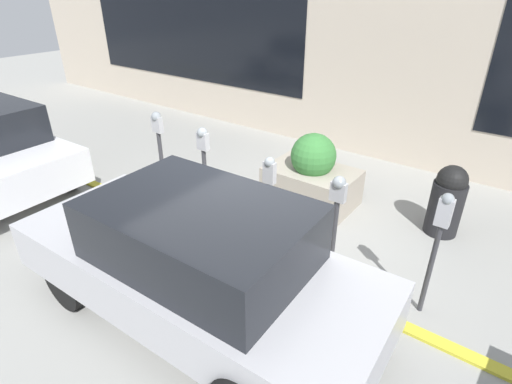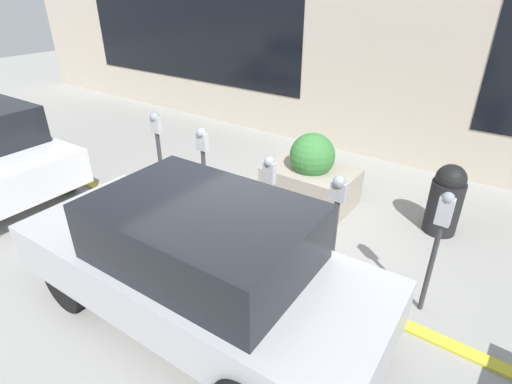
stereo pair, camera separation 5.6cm
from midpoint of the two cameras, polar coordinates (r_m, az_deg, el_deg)
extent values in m
plane|color=#999993|center=(5.81, -0.90, -8.76)|extent=(40.00, 40.00, 0.00)
cube|color=gold|center=(5.75, -1.39, -8.99)|extent=(24.50, 0.16, 0.04)
cube|color=beige|center=(8.78, 17.63, 17.34)|extent=(24.50, 0.15, 4.08)
cube|color=black|center=(11.68, -10.47, 21.52)|extent=(7.35, 0.02, 2.45)
cylinder|color=#38383D|center=(4.98, 23.30, -10.04)|extent=(0.06, 0.06, 1.19)
cube|color=#B7B7BC|center=(4.59, 25.05, -2.52)|extent=(0.15, 0.09, 0.32)
sphere|color=gray|center=(4.52, 25.46, -0.78)|extent=(0.13, 0.13, 0.13)
cylinder|color=#38383D|center=(5.31, 10.73, -6.22)|extent=(0.07, 0.07, 1.07)
cube|color=#B7B7BC|center=(4.98, 11.40, 0.09)|extent=(0.20, 0.09, 0.25)
sphere|color=gray|center=(4.92, 11.53, 1.38)|extent=(0.17, 0.17, 0.17)
cylinder|color=#38383D|center=(5.78, 1.54, -3.08)|extent=(0.07, 0.07, 1.00)
cube|color=#B7B7BC|center=(5.47, 1.62, 2.79)|extent=(0.17, 0.09, 0.31)
sphere|color=gray|center=(5.40, 1.64, 4.28)|extent=(0.15, 0.15, 0.15)
cylinder|color=#38383D|center=(6.34, -7.53, 0.85)|extent=(0.07, 0.07, 1.23)
cube|color=#B7B7BC|center=(6.03, -7.97, 7.16)|extent=(0.19, 0.09, 0.27)
sphere|color=gray|center=(5.99, -8.06, 8.36)|extent=(0.16, 0.16, 0.16)
cylinder|color=#38383D|center=(7.11, -13.63, 3.50)|extent=(0.07, 0.07, 1.25)
cube|color=#B7B7BC|center=(6.84, -14.34, 9.29)|extent=(0.19, 0.09, 0.27)
sphere|color=gray|center=(6.80, -14.48, 10.35)|extent=(0.16, 0.16, 0.16)
cube|color=#A39989|center=(7.01, 7.52, 0.94)|extent=(1.51, 1.00, 0.63)
sphere|color=#387A38|center=(6.78, 7.82, 5.18)|extent=(0.76, 0.76, 0.76)
cube|color=#B7B7BC|center=(4.56, -9.20, -11.25)|extent=(4.32, 1.85, 0.58)
cube|color=black|center=(4.10, -8.13, -5.64)|extent=(2.27, 1.58, 0.63)
cylinder|color=black|center=(5.96, -12.89, -4.62)|extent=(0.67, 0.20, 0.67)
cylinder|color=black|center=(5.30, -25.67, -11.74)|extent=(0.67, 0.20, 0.67)
cylinder|color=black|center=(4.66, 10.46, -15.07)|extent=(0.67, 0.20, 0.67)
cylinder|color=black|center=(8.13, -26.11, 2.50)|extent=(0.73, 0.22, 0.73)
cylinder|color=black|center=(6.71, 25.01, -2.00)|extent=(0.49, 0.49, 0.84)
sphere|color=black|center=(6.50, 25.86, 1.68)|extent=(0.44, 0.44, 0.44)
camera|label=1|loc=(0.03, 89.70, 0.16)|focal=28.00mm
camera|label=2|loc=(0.03, -90.30, -0.16)|focal=28.00mm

